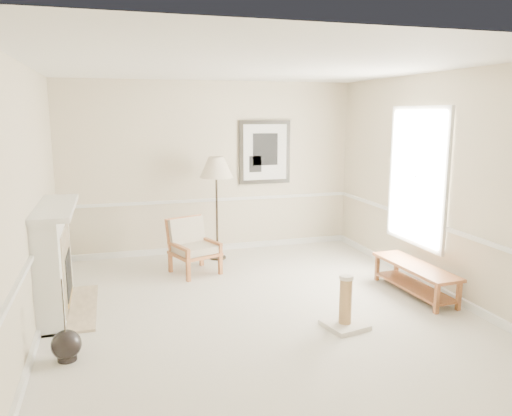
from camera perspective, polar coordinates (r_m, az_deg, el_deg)
The scene contains 8 objects.
ground at distance 6.29m, azimuth 0.08°, elevation -11.35°, with size 5.50×5.50×0.00m, color silver.
room at distance 5.96m, azimuth 1.15°, elevation 5.93°, with size 5.04×5.54×2.92m.
fireplace at distance 6.46m, azimuth -21.99°, elevation -5.55°, with size 0.64×1.64×1.31m.
floor_vase at distance 5.35m, azimuth -20.85°, elevation -14.47°, with size 0.29×0.29×0.84m.
armchair at distance 7.58m, azimuth -7.37°, elevation -4.03°, with size 0.81×0.84×0.82m.
floor_lamp at distance 8.04m, azimuth -4.56°, elevation 4.34°, with size 0.55×0.55×1.68m.
bench at distance 6.98m, azimuth 17.71°, elevation -7.26°, with size 0.49×1.43×0.40m.
scratching_post at distance 5.78m, azimuth 10.16°, elevation -11.53°, with size 0.51×0.51×0.61m.
Camera 1 is at (-1.65, -5.58, 2.38)m, focal length 35.00 mm.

